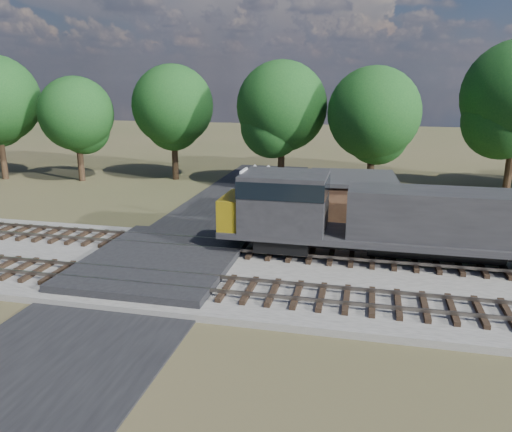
# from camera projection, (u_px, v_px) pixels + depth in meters

# --- Properties ---
(ground) EXTENTS (160.00, 160.00, 0.00)m
(ground) POSITION_uv_depth(u_px,v_px,m) (158.00, 271.00, 23.87)
(ground) COLOR #3D4324
(ground) RESTS_ON ground
(ballast_bed) EXTENTS (140.00, 10.00, 0.30)m
(ballast_bed) POSITION_uv_depth(u_px,v_px,m) (372.00, 283.00, 22.17)
(ballast_bed) COLOR gray
(ballast_bed) RESTS_ON ground
(road) EXTENTS (7.00, 60.00, 0.08)m
(road) POSITION_uv_depth(u_px,v_px,m) (158.00, 271.00, 23.86)
(road) COLOR black
(road) RESTS_ON ground
(crossing_panel) EXTENTS (7.00, 9.00, 0.62)m
(crossing_panel) POSITION_uv_depth(u_px,v_px,m) (162.00, 262.00, 24.25)
(crossing_panel) COLOR #262628
(crossing_panel) RESTS_ON ground
(track_near) EXTENTS (140.00, 2.60, 0.33)m
(track_near) POSITION_uv_depth(u_px,v_px,m) (207.00, 286.00, 21.21)
(track_near) COLOR black
(track_near) RESTS_ON ballast_bed
(track_far) EXTENTS (140.00, 2.60, 0.33)m
(track_far) POSITION_uv_depth(u_px,v_px,m) (237.00, 248.00, 25.91)
(track_far) COLOR black
(track_far) RESTS_ON ballast_bed
(crossing_signal_far) EXTENTS (1.69, 0.37, 4.19)m
(crossing_signal_far) POSITION_uv_depth(u_px,v_px,m) (260.00, 206.00, 29.00)
(crossing_signal_far) COLOR silver
(crossing_signal_far) RESTS_ON ground
(equipment_shed) EXTENTS (5.33, 5.33, 3.41)m
(equipment_shed) POSITION_uv_depth(u_px,v_px,m) (351.00, 204.00, 29.56)
(equipment_shed) COLOR #3F281B
(equipment_shed) RESTS_ON ground
(treeline) EXTENTS (80.39, 12.32, 11.78)m
(treeline) POSITION_uv_depth(u_px,v_px,m) (361.00, 107.00, 38.83)
(treeline) COLOR black
(treeline) RESTS_ON ground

